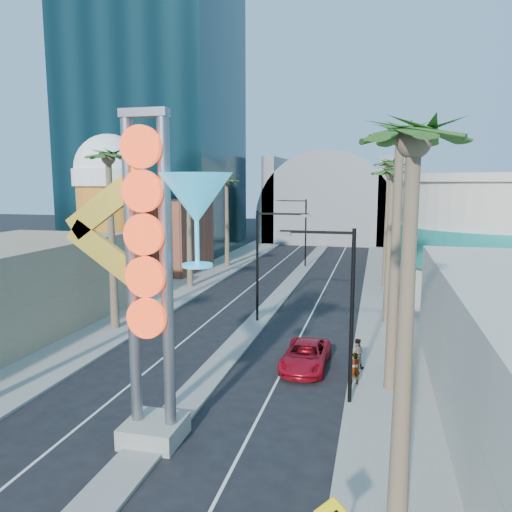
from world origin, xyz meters
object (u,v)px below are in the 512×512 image
(red_pickup, at_px, (306,356))
(pedestrian_b, at_px, (357,353))
(pedestrian_a, at_px, (354,368))
(neon_sign, at_px, (169,256))

(red_pickup, height_order, pedestrian_b, pedestrian_b)
(pedestrian_b, bearing_deg, pedestrian_a, 92.27)
(red_pickup, relative_size, pedestrian_b, 3.12)
(neon_sign, xyz_separation_m, pedestrian_b, (6.51, 9.33, -6.35))
(neon_sign, xyz_separation_m, pedestrian_a, (6.48, 7.09, -6.36))
(neon_sign, relative_size, pedestrian_a, 7.85)
(pedestrian_b, bearing_deg, red_pickup, 9.52)
(neon_sign, distance_m, red_pickup, 11.81)
(red_pickup, xyz_separation_m, pedestrian_b, (2.69, 0.31, 0.26))
(pedestrian_a, bearing_deg, neon_sign, 28.74)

